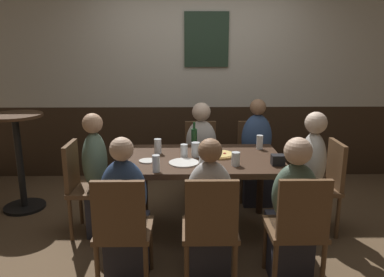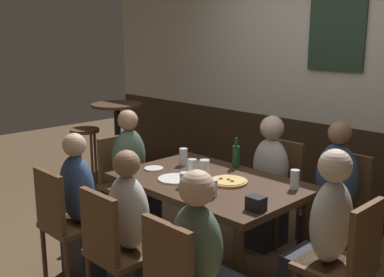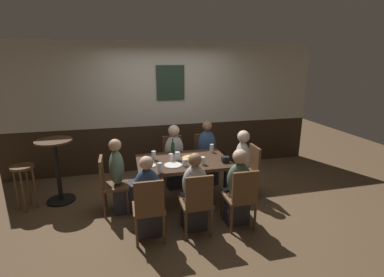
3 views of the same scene
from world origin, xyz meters
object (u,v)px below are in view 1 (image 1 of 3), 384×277
at_px(chair_mid_far, 201,155).
at_px(highball_clear, 184,152).
at_px(chair_mid_near, 210,226).
at_px(person_mid_far, 201,161).
at_px(person_head_west, 101,184).
at_px(dining_table, 204,166).
at_px(chair_left_near, 122,227).
at_px(condiment_caddy, 278,160).
at_px(person_right_far, 256,160).
at_px(pizza, 220,155).
at_px(person_mid_near, 209,220).
at_px(side_bar_table, 19,154).
at_px(beer_glass_half, 196,150).
at_px(person_head_east, 306,182).
at_px(plate_white_small, 148,161).
at_px(chair_right_far, 254,155).
at_px(pint_glass_amber, 260,143).
at_px(chair_right_near, 298,226).
at_px(chair_head_west, 84,183).
at_px(person_right_near, 291,219).
at_px(pint_glass_pale, 236,160).
at_px(tumbler_water, 156,164).
at_px(person_left_near, 126,220).
at_px(tumbler_short, 158,147).
at_px(chair_head_east, 324,181).
at_px(beer_bottle_green, 194,137).
at_px(beer_glass_tall, 203,160).
at_px(plate_white_large, 184,163).

distance_m(chair_mid_far, highball_clear, 0.95).
relative_size(chair_mid_near, person_mid_far, 0.78).
bearing_deg(person_head_west, dining_table, 0.00).
bearing_deg(chair_left_near, condiment_caddy, 27.43).
xyz_separation_m(person_right_far, pizza, (-0.48, -0.67, 0.26)).
bearing_deg(person_mid_near, side_bar_table, 146.90).
xyz_separation_m(pizza, beer_glass_half, (-0.22, -0.02, 0.05)).
bearing_deg(dining_table, beer_glass_half, 163.34).
xyz_separation_m(person_head_east, plate_white_small, (-1.47, -0.12, 0.25)).
distance_m(chair_right_far, chair_left_near, 2.16).
bearing_deg(pint_glass_amber, side_bar_table, 173.76).
height_order(chair_right_near, chair_mid_far, same).
xyz_separation_m(chair_right_far, highball_clear, (-0.81, -0.89, 0.30)).
xyz_separation_m(chair_head_west, person_head_west, (0.16, 0.00, -0.01)).
height_order(dining_table, pint_glass_amber, pint_glass_amber).
relative_size(person_head_east, highball_clear, 9.35).
distance_m(person_right_near, person_head_west, 1.74).
relative_size(chair_right_near, chair_head_west, 1.00).
xyz_separation_m(person_mid_far, pint_glass_pale, (0.25, -0.97, 0.31)).
distance_m(person_right_far, tumbler_water, 1.56).
bearing_deg(person_left_near, tumbler_short, 77.86).
relative_size(chair_head_east, chair_left_near, 1.00).
relative_size(person_head_east, beer_bottle_green, 4.68).
xyz_separation_m(person_left_near, highball_clear, (0.44, 0.72, 0.33)).
bearing_deg(beer_glass_tall, chair_head_east, 11.97).
relative_size(chair_head_east, tumbler_water, 6.28).
relative_size(chair_left_near, plate_white_large, 3.34).
bearing_deg(beer_glass_half, side_bar_table, 164.22).
bearing_deg(pint_glass_pale, person_right_near, -51.92).
height_order(person_head_east, person_right_far, person_right_far).
xyz_separation_m(person_head_west, person_mid_near, (0.96, -0.72, -0.02)).
bearing_deg(dining_table, highball_clear, -179.19).
bearing_deg(beer_glass_tall, plate_white_small, 166.02).
height_order(pizza, plate_white_small, pizza).
relative_size(person_mid_far, highball_clear, 9.13).
xyz_separation_m(person_mid_far, beer_bottle_green, (-0.09, -0.32, 0.36)).
relative_size(beer_glass_half, plate_white_large, 0.51).
relative_size(chair_head_west, pint_glass_amber, 6.29).
xyz_separation_m(chair_head_west, pint_glass_pale, (1.38, -0.25, 0.29)).
relative_size(person_right_far, person_mid_near, 1.06).
bearing_deg(beer_bottle_green, chair_right_far, 34.06).
relative_size(chair_right_far, pint_glass_amber, 6.29).
height_order(chair_mid_far, plate_white_small, chair_mid_far).
distance_m(person_head_east, condiment_caddy, 0.51).
relative_size(chair_head_west, chair_mid_near, 1.00).
distance_m(person_right_far, side_bar_table, 2.58).
height_order(person_right_far, pizza, person_right_far).
height_order(pint_glass_pale, highball_clear, highball_clear).
distance_m(person_head_west, pizza, 1.14).
bearing_deg(chair_head_west, tumbler_short, 11.56).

